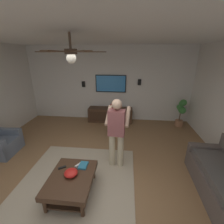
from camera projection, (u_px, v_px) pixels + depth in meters
name	position (u px, v px, depth m)	size (l,w,h in m)	color
ground_plane	(89.00, 182.00, 3.21)	(8.30, 8.30, 0.00)	olive
wall_back_tv	(109.00, 84.00, 5.99)	(0.10, 6.46, 2.84)	silver
ceiling_slab	(78.00, 25.00, 2.20)	(7.12, 6.46, 0.10)	white
area_rug	(76.00, 184.00, 3.15)	(2.57, 2.36, 0.01)	tan
coffee_table	(71.00, 181.00, 2.86)	(1.00, 0.80, 0.40)	#422B1C
media_console	(110.00, 115.00, 6.07)	(0.45, 1.70, 0.55)	#422B1C
tv	(111.00, 84.00, 5.88)	(0.05, 1.17, 0.66)	black
person_standing	(117.00, 130.00, 3.41)	(0.57, 0.57, 1.64)	#C6B793
potted_plant_tall	(181.00, 111.00, 5.56)	(0.40, 0.33, 1.01)	#9E6B4C
bowl	(71.00, 173.00, 2.83)	(0.25, 0.25, 0.11)	red
remote_white	(78.00, 165.00, 3.10)	(0.15, 0.04, 0.02)	white
remote_black	(62.00, 167.00, 3.03)	(0.15, 0.04, 0.02)	black
book	(83.00, 165.00, 3.08)	(0.22, 0.16, 0.04)	teal
vase_round	(113.00, 106.00, 5.91)	(0.22, 0.22, 0.22)	red
wall_speaker_left	(139.00, 82.00, 5.76)	(0.06, 0.12, 0.22)	black
wall_speaker_right	(84.00, 84.00, 6.01)	(0.06, 0.12, 0.22)	black
ceiling_fan	(71.00, 53.00, 2.42)	(1.18, 1.13, 0.46)	#4C3828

